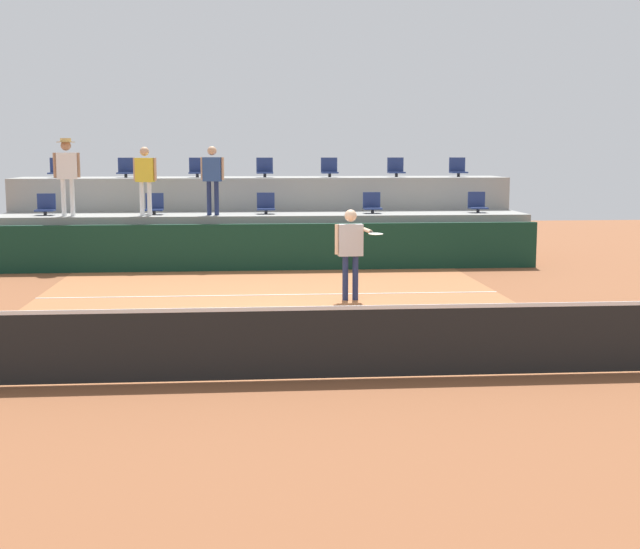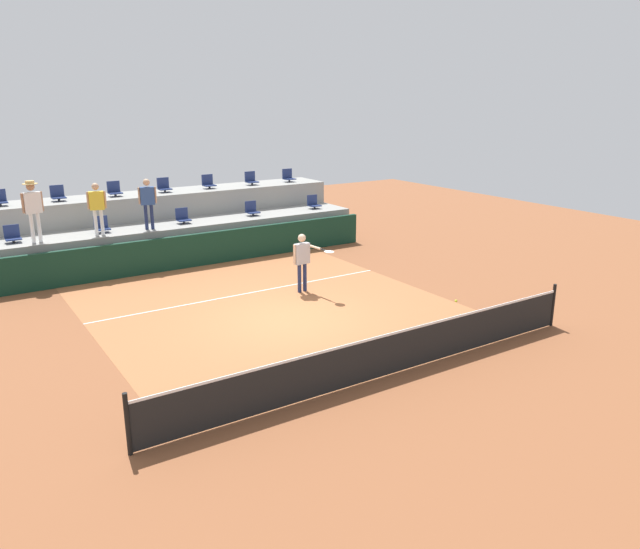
{
  "view_description": "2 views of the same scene",
  "coord_description": "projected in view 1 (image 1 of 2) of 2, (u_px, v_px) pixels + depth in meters",
  "views": [
    {
      "loc": [
        -0.49,
        -14.34,
        2.78
      ],
      "look_at": [
        0.69,
        -0.66,
        0.83
      ],
      "focal_mm": 48.78,
      "sensor_mm": 36.0,
      "label": 1
    },
    {
      "loc": [
        -7.29,
        -12.72,
        5.43
      ],
      "look_at": [
        0.69,
        -0.45,
        1.16
      ],
      "focal_mm": 34.19,
      "sensor_mm": 36.0,
      "label": 2
    }
  ],
  "objects": [
    {
      "name": "stadium_chair_upper_far_right",
      "position": [
        458.0,
        169.0,
        23.62
      ],
      "size": [
        0.44,
        0.4,
        0.52
      ],
      "color": "#2D2D33",
      "rests_on": "seating_tier_upper"
    },
    {
      "name": "stadium_chair_lower_far_left",
      "position": [
        46.0,
        206.0,
        21.06
      ],
      "size": [
        0.44,
        0.4,
        0.52
      ],
      "color": "#2D2D33",
      "rests_on": "seating_tier_lower"
    },
    {
      "name": "tennis_net",
      "position": [
        287.0,
        341.0,
        10.56
      ],
      "size": [
        10.48,
        0.08,
        1.07
      ],
      "color": "black",
      "rests_on": "ground_plane"
    },
    {
      "name": "stadium_chair_upper_center",
      "position": [
        265.0,
        169.0,
        23.17
      ],
      "size": [
        0.44,
        0.4,
        0.52
      ],
      "color": "#2D2D33",
      "rests_on": "seating_tier_upper"
    },
    {
      "name": "stadium_chair_lower_far_right",
      "position": [
        477.0,
        204.0,
        21.97
      ],
      "size": [
        0.44,
        0.4,
        0.52
      ],
      "color": "#2D2D33",
      "rests_on": "seating_tier_lower"
    },
    {
      "name": "stadium_chair_upper_mid_right",
      "position": [
        329.0,
        169.0,
        23.32
      ],
      "size": [
        0.44,
        0.4,
        0.52
      ],
      "color": "#2D2D33",
      "rests_on": "seating_tier_upper"
    },
    {
      "name": "tennis_ball",
      "position": [
        510.0,
        306.0,
        12.06
      ],
      "size": [
        0.07,
        0.07,
        0.07
      ],
      "color": "#CCE033"
    },
    {
      "name": "sponsor_backboard",
      "position": [
        266.0,
        247.0,
        20.42
      ],
      "size": [
        13.0,
        0.16,
        1.1
      ],
      "primitive_type": "cube",
      "color": "#0F3323",
      "rests_on": "ground_plane"
    },
    {
      "name": "stadium_chair_upper_right",
      "position": [
        396.0,
        169.0,
        23.47
      ],
      "size": [
        0.44,
        0.4,
        0.52
      ],
      "color": "#2D2D33",
      "rests_on": "seating_tier_upper"
    },
    {
      "name": "seating_tier_lower",
      "position": [
        265.0,
        239.0,
        21.69
      ],
      "size": [
        13.0,
        1.8,
        1.25
      ],
      "primitive_type": "cube",
      "color": "gray",
      "rests_on": "ground_plane"
    },
    {
      "name": "court_service_line",
      "position": [
        271.0,
        295.0,
        16.95
      ],
      "size": [
        9.0,
        0.06,
        0.0
      ],
      "primitive_type": "cube",
      "color": "silver",
      "rests_on": "ground_plane"
    },
    {
      "name": "tennis_player",
      "position": [
        351.0,
        245.0,
        16.2
      ],
      "size": [
        0.78,
        1.18,
        1.71
      ],
      "color": "navy",
      "rests_on": "ground_plane"
    },
    {
      "name": "court_inner_paint",
      "position": [
        274.0,
        308.0,
        15.56
      ],
      "size": [
        9.0,
        10.0,
        0.01
      ],
      "primitive_type": "cube",
      "color": "#A36038",
      "rests_on": "ground_plane"
    },
    {
      "name": "stadium_chair_upper_left",
      "position": [
        126.0,
        169.0,
        22.86
      ],
      "size": [
        0.44,
        0.4,
        0.52
      ],
      "color": "#2D2D33",
      "rests_on": "seating_tier_upper"
    },
    {
      "name": "spectator_in_white",
      "position": [
        212.0,
        174.0,
        20.91
      ],
      "size": [
        0.58,
        0.28,
        1.66
      ],
      "color": "navy",
      "rests_on": "seating_tier_lower"
    },
    {
      "name": "seating_tier_upper",
      "position": [
        263.0,
        216.0,
        23.41
      ],
      "size": [
        13.0,
        1.8,
        2.1
      ],
      "primitive_type": "cube",
      "color": "gray",
      "rests_on": "ground_plane"
    },
    {
      "name": "stadium_chair_lower_left",
      "position": [
        154.0,
        206.0,
        21.28
      ],
      "size": [
        0.44,
        0.4,
        0.52
      ],
      "color": "#2D2D33",
      "rests_on": "seating_tier_lower"
    },
    {
      "name": "spectator_with_hat",
      "position": [
        67.0,
        168.0,
        20.6
      ],
      "size": [
        0.62,
        0.5,
        1.84
      ],
      "color": "white",
      "rests_on": "seating_tier_lower"
    },
    {
      "name": "stadium_chair_upper_mid_left",
      "position": [
        197.0,
        169.0,
        23.02
      ],
      "size": [
        0.44,
        0.4,
        0.52
      ],
      "color": "#2D2D33",
      "rests_on": "seating_tier_upper"
    },
    {
      "name": "spectator_in_grey",
      "position": [
        145.0,
        175.0,
        20.78
      ],
      "size": [
        0.58,
        0.27,
        1.64
      ],
      "color": "white",
      "rests_on": "seating_tier_lower"
    },
    {
      "name": "ground_plane",
      "position": [
        276.0,
        319.0,
        14.58
      ],
      "size": [
        40.0,
        40.0,
        0.0
      ],
      "primitive_type": "plane",
      "color": "brown"
    },
    {
      "name": "stadium_chair_lower_right",
      "position": [
        372.0,
        205.0,
        21.74
      ],
      "size": [
        0.44,
        0.4,
        0.52
      ],
      "color": "#2D2D33",
      "rests_on": "seating_tier_lower"
    },
    {
      "name": "stadium_chair_upper_far_left",
      "position": [
        58.0,
        169.0,
        22.71
      ],
      "size": [
        0.44,
        0.4,
        0.52
      ],
      "color": "#2D2D33",
      "rests_on": "seating_tier_upper"
    },
    {
      "name": "stadium_chair_lower_center",
      "position": [
        266.0,
        205.0,
        21.51
      ],
      "size": [
        0.44,
        0.4,
        0.52
      ],
      "color": "#2D2D33",
      "rests_on": "seating_tier_lower"
    }
  ]
}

